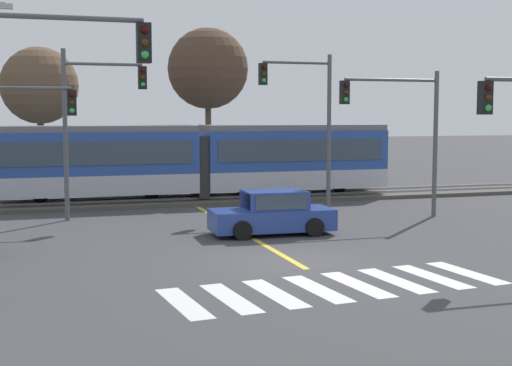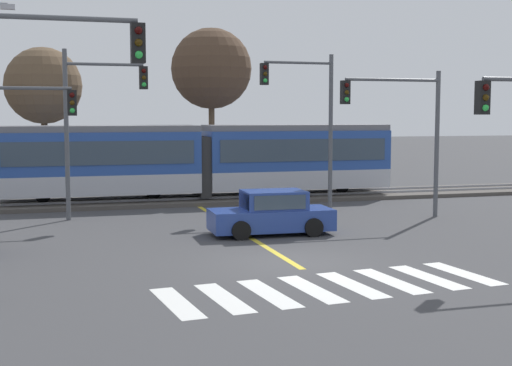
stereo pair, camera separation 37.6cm
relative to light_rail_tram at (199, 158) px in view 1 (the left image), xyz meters
The scene contains 21 objects.
ground_plane 14.58m from the light_rail_tram, 92.03° to the right, with size 200.00×200.00×0.00m, color #3D3D3F.
track_bed 2.02m from the light_rail_tram, behind, with size 120.00×4.00×0.18m, color #4C4742.
rail_near 2.02m from the light_rail_tram, 125.66° to the right, with size 120.00×0.08×0.10m, color #939399.
rail_far 2.02m from the light_rail_tram, 125.19° to the left, with size 120.00×0.08×0.10m, color #939399.
light_rail_tram is the anchor object (origin of this frame).
crosswalk_stripe_0 18.44m from the light_rail_tram, 103.71° to the right, with size 0.56×2.80×0.01m, color silver.
crosswalk_stripe_1 18.11m from the light_rail_tram, 100.40° to the right, with size 0.56×2.80×0.01m, color silver.
crosswalk_stripe_2 17.84m from the light_rail_tram, 96.98° to the right, with size 0.56×2.80×0.01m, color silver.
crosswalk_stripe_3 17.63m from the light_rail_tram, 93.47° to the right, with size 0.56×2.80×0.01m, color silver.
crosswalk_stripe_4 17.49m from the light_rail_tram, 89.88° to the right, with size 0.56×2.80×0.01m, color silver.
crosswalk_stripe_5 17.42m from the light_rail_tram, 86.26° to the right, with size 0.56×2.80×0.01m, color silver.
crosswalk_stripe_6 17.42m from the light_rail_tram, 82.61° to the right, with size 0.56×2.80×0.01m, color silver.
crosswalk_stripe_7 17.49m from the light_rail_tram, 78.98° to the right, with size 0.56×2.80×0.01m, color silver.
lane_centre_line 8.96m from the light_rail_tram, 93.36° to the right, with size 0.20×13.43×0.01m, color gold.
sedan_crossing 9.94m from the light_rail_tram, 87.85° to the right, with size 4.25×2.02×1.52m.
traffic_light_mid_right 10.25m from the light_rail_tram, 49.57° to the right, with size 4.25×0.38×5.84m.
traffic_light_far_left 7.23m from the light_rail_tram, 139.53° to the right, with size 3.25×0.38×6.62m.
traffic_light_far_right 6.23m from the light_rail_tram, 49.27° to the right, with size 3.25×0.38×6.67m.
traffic_light_near_left 18.17m from the light_rail_tram, 113.71° to the right, with size 3.75×0.38×6.61m.
bare_tree_west 9.22m from the light_rail_tram, 146.23° to the left, with size 3.86×3.86×7.49m.
bare_tree_east 6.76m from the light_rail_tram, 71.47° to the left, with size 4.33×4.33×8.74m.
Camera 1 is at (-6.83, -18.46, 4.14)m, focal length 50.00 mm.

